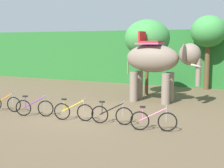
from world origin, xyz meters
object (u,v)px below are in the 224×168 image
object	(u,v)px
tree_center_left	(147,39)
bike_purple	(34,107)
tree_far_right	(208,32)
bike_yellow	(73,111)
bike_pink	(153,120)
bike_orange	(4,103)
bike_black	(112,114)
elephant	(158,61)

from	to	relation	value
tree_center_left	bike_purple	world-z (taller)	tree_center_left
tree_far_right	bike_yellow	size ratio (longest dim) A/B	2.96
bike_yellow	bike_pink	xyz separation A→B (m)	(3.44, -0.05, 0.00)
tree_center_left	bike_orange	xyz separation A→B (m)	(-4.55, -7.10, -3.03)
tree_center_left	bike_yellow	distance (m)	7.82
bike_black	bike_orange	bearing A→B (deg)	-179.15
elephant	bike_purple	distance (m)	6.92
tree_far_right	bike_purple	size ratio (longest dim) A/B	3.04
bike_yellow	bike_pink	world-z (taller)	same
tree_far_right	bike_orange	xyz separation A→B (m)	(-7.52, -10.99, -3.46)
bike_purple	bike_black	distance (m)	3.62
bike_orange	bike_yellow	world-z (taller)	same
elephant	bike_orange	bearing A→B (deg)	-137.93
bike_black	bike_pink	size ratio (longest dim) A/B	1.02
bike_pink	bike_purple	bearing A→B (deg)	-179.67
elephant	bike_orange	world-z (taller)	elephant
elephant	bike_black	bearing A→B (deg)	-93.40
tree_center_left	bike_yellow	size ratio (longest dim) A/B	2.71
bike_orange	bike_pink	distance (m)	7.27
bike_orange	bike_pink	xyz separation A→B (m)	(7.27, -0.13, 0.00)
bike_pink	tree_center_left	bearing A→B (deg)	110.63
tree_far_right	bike_black	xyz separation A→B (m)	(-2.02, -10.91, -3.46)
tree_far_right	bike_pink	xyz separation A→B (m)	(-0.25, -11.12, -3.46)
bike_orange	bike_yellow	distance (m)	3.83
bike_orange	bike_purple	size ratio (longest dim) A/B	1.03
tree_center_left	tree_far_right	distance (m)	4.92
bike_purple	tree_center_left	bearing A→B (deg)	69.83
elephant	bike_purple	xyz separation A→B (m)	(-3.92, -5.40, -1.82)
bike_black	bike_pink	bearing A→B (deg)	-6.76
tree_center_left	elephant	world-z (taller)	tree_center_left
tree_center_left	bike_yellow	bearing A→B (deg)	-95.74
bike_orange	bike_yellow	bearing A→B (deg)	-1.17
tree_far_right	elephant	xyz separation A→B (m)	(-1.71, -5.75, -1.64)
bike_yellow	bike_black	bearing A→B (deg)	5.45
elephant	bike_black	xyz separation A→B (m)	(-0.31, -5.16, -1.82)
tree_far_right	bike_orange	distance (m)	13.76
tree_center_left	bike_black	bearing A→B (deg)	-82.30
tree_far_right	elephant	bearing A→B (deg)	-106.57
tree_center_left	bike_black	distance (m)	7.70
tree_far_right	bike_orange	world-z (taller)	tree_far_right
bike_orange	bike_black	distance (m)	5.50
bike_yellow	tree_center_left	bearing A→B (deg)	84.26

